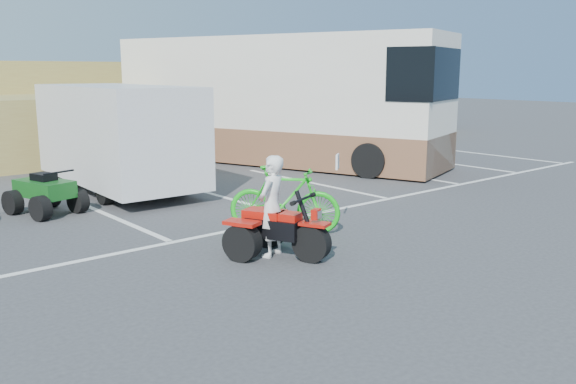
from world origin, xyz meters
TOP-DOWN VIEW (x-y plane):
  - ground at (0.00, 0.00)m, footprint 100.00×100.00m
  - parking_stripes at (0.87, 4.07)m, footprint 28.00×5.16m
  - red_trike_atv at (0.87, 0.64)m, footprint 1.63×1.82m
  - rider at (0.81, 0.78)m, footprint 0.66×0.56m
  - green_dirt_bike at (1.83, 1.71)m, footprint 1.66×1.86m
  - cargo_trailer at (1.30, 7.17)m, footprint 2.29×5.31m
  - rv_motorhome at (7.03, 8.34)m, footprint 5.91×10.63m
  - quad_atv_green at (-0.87, 5.84)m, footprint 1.36×1.60m

SIDE VIEW (x-z plane):
  - ground at x=0.00m, z-range 0.00..0.00m
  - red_trike_atv at x=0.87m, z-range -0.49..0.49m
  - quad_atv_green at x=-0.87m, z-range -0.45..0.45m
  - parking_stripes at x=0.87m, z-range 0.00..0.01m
  - green_dirt_bike at x=1.83m, z-range 0.00..1.17m
  - rider at x=0.81m, z-range 0.00..1.55m
  - cargo_trailer at x=1.30m, z-range 0.10..2.54m
  - rv_motorhome at x=7.03m, z-range -0.24..3.48m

